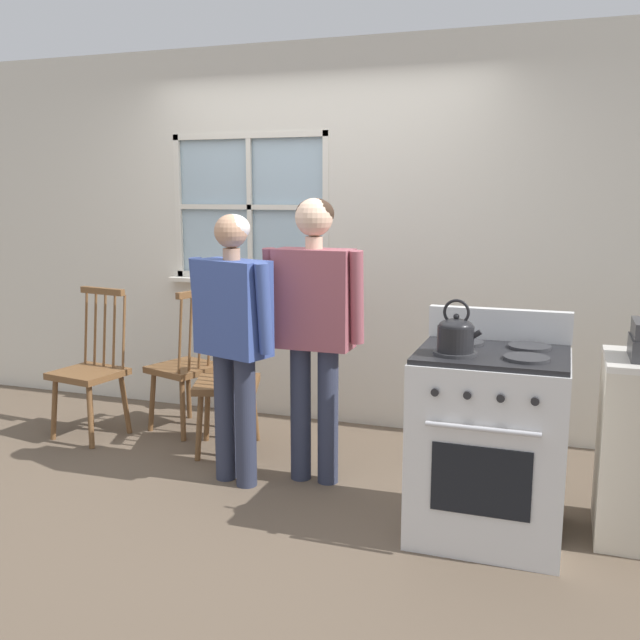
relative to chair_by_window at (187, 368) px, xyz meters
name	(u,v)px	position (x,y,z in m)	size (l,w,h in m)	color
ground_plane	(239,491)	(0.80, -0.85, -0.45)	(16.00, 16.00, 0.00)	brown
wall_back	(323,239)	(0.82, 0.55, 0.88)	(6.40, 0.16, 2.70)	silver
chair_by_window	(187,368)	(0.00, 0.00, 0.00)	(0.51, 0.53, 1.02)	brown
chair_near_wall	(231,383)	(0.47, -0.27, 0.00)	(0.52, 0.53, 1.02)	brown
chair_center_cluster	(91,372)	(-0.56, -0.32, 0.00)	(0.48, 0.47, 1.02)	brown
person_elderly_left	(233,325)	(0.72, -0.73, 0.48)	(0.59, 0.34, 1.55)	#2D3347
person_teen_center	(314,312)	(1.15, -0.56, 0.55)	(0.59, 0.23, 1.64)	#2D3347
stove	(489,441)	(2.17, -0.89, 0.02)	(0.71, 0.68, 1.08)	silver
kettle	(456,334)	(2.01, -1.02, 0.57)	(0.21, 0.17, 0.25)	black
potted_plant	(283,272)	(0.55, 0.46, 0.65)	(0.16, 0.16, 0.24)	beige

